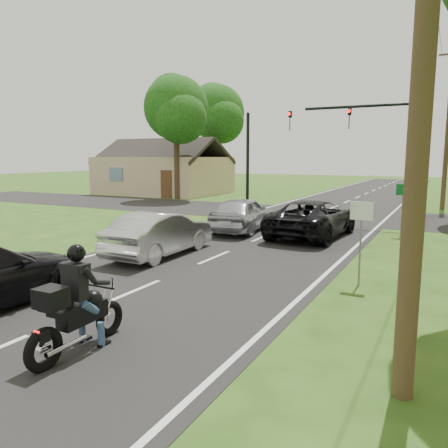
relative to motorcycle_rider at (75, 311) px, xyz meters
The scene contains 15 objects.
ground 3.41m from the motorcycle_rider, 112.91° to the left, with size 140.00×140.00×0.00m, color #274914.
road 13.15m from the motorcycle_rider, 95.67° to the left, with size 8.00×100.00×0.01m, color black.
cross_road 19.13m from the motorcycle_rider, 93.89° to the left, with size 60.00×7.00×0.01m, color black.
motorcycle_rider is the anchor object (origin of this frame).
dark_suv 12.28m from the motorcycle_rider, 88.04° to the left, with size 2.48×5.37×1.49m, color black.
silver_sedan 7.22m from the motorcycle_rider, 114.76° to the left, with size 1.53×4.38×1.44m, color silver.
silver_suv 12.37m from the motorcycle_rider, 102.42° to the left, with size 1.78×4.41×1.50m, color #AAADB2.
traffic_signal 17.52m from the motorcycle_rider, 83.18° to the left, with size 6.38×0.44×6.00m.
signal_pole_far 22.17m from the motorcycle_rider, 107.14° to the left, with size 0.20×0.20×6.00m, color black.
utility_pole_far 25.91m from the motorcycle_rider, 78.94° to the left, with size 1.60×0.28×10.00m.
sign_white 7.00m from the motorcycle_rider, 60.65° to the left, with size 0.55×0.07×2.12m.
sign_green 14.53m from the motorcycle_rider, 75.62° to the left, with size 0.55×0.07×2.12m.
tree_left_near 26.94m from the motorcycle_rider, 119.69° to the left, with size 5.12×4.96×9.22m.
tree_left_far 36.65m from the motorcycle_rider, 114.55° to the left, with size 5.76×5.58×10.14m.
house 32.14m from the motorcycle_rider, 122.58° to the left, with size 10.20×8.00×4.84m.
Camera 1 is at (6.60, -7.99, 3.21)m, focal length 35.00 mm.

